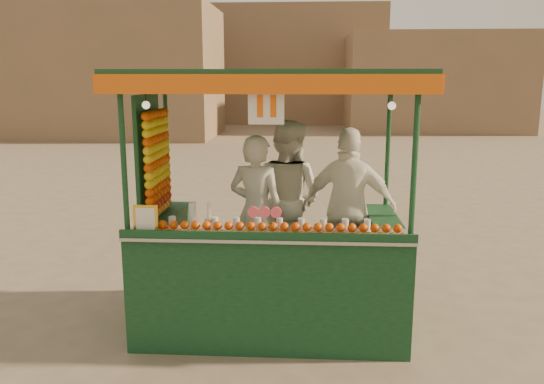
# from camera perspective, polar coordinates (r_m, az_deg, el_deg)

# --- Properties ---
(ground) EXTENTS (90.00, 90.00, 0.00)m
(ground) POSITION_cam_1_polar(r_m,az_deg,el_deg) (6.54, 0.99, -12.75)
(ground) COLOR brown
(ground) RESTS_ON ground
(building_left) EXTENTS (10.00, 6.00, 6.00)m
(building_left) POSITION_cam_1_polar(r_m,az_deg,el_deg) (27.54, -16.54, 11.92)
(building_left) COLOR #83614A
(building_left) RESTS_ON ground
(building_right) EXTENTS (9.00, 6.00, 5.00)m
(building_right) POSITION_cam_1_polar(r_m,az_deg,el_deg) (30.70, 16.46, 10.93)
(building_right) COLOR #83614A
(building_right) RESTS_ON ground
(building_center) EXTENTS (14.00, 7.00, 7.00)m
(building_center) POSITION_cam_1_polar(r_m,az_deg,el_deg) (36.02, -0.14, 13.05)
(building_center) COLOR #83614A
(building_center) RESTS_ON ground
(juice_cart) EXTENTS (3.08, 2.00, 2.80)m
(juice_cart) POSITION_cam_1_polar(r_m,az_deg,el_deg) (5.97, -0.84, -5.89)
(juice_cart) COLOR #0D3217
(juice_cart) RESTS_ON ground
(vendor_left) EXTENTS (0.75, 0.61, 1.79)m
(vendor_left) POSITION_cam_1_polar(r_m,az_deg,el_deg) (6.23, -1.65, -2.12)
(vendor_left) COLOR beige
(vendor_left) RESTS_ON ground
(vendor_middle) EXTENTS (1.17, 1.10, 1.92)m
(vendor_middle) POSITION_cam_1_polar(r_m,az_deg,el_deg) (6.62, 1.59, -0.71)
(vendor_middle) COLOR silver
(vendor_middle) RESTS_ON ground
(vendor_right) EXTENTS (1.15, 0.64, 1.86)m
(vendor_right) POSITION_cam_1_polar(r_m,az_deg,el_deg) (6.34, 8.08, -1.66)
(vendor_right) COLOR white
(vendor_right) RESTS_ON ground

